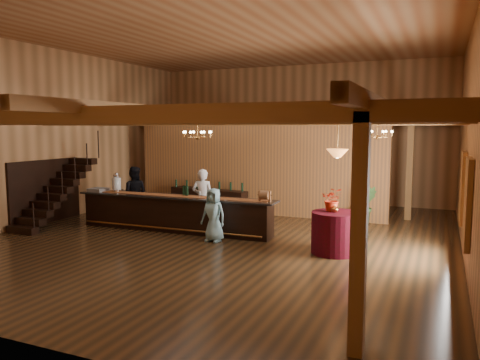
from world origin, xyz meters
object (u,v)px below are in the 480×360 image
at_px(beverage_dispenser, 117,183).
at_px(pendant_lamp, 337,153).
at_px(backbar_shelf, 208,201).
at_px(chandelier_right, 377,134).
at_px(raffle_drum, 265,195).
at_px(floor_plant, 365,206).
at_px(round_table, 336,233).
at_px(guest, 214,215).
at_px(staff_second, 134,194).
at_px(chandelier_left, 197,134).
at_px(bartender, 203,199).
at_px(tasting_bar, 174,213).

bearing_deg(beverage_dispenser, pendant_lamp, -4.81).
xyz_separation_m(backbar_shelf, chandelier_right, (5.87, -1.34, 2.41)).
bearing_deg(raffle_drum, floor_plant, 53.93).
xyz_separation_m(round_table, pendant_lamp, (0.00, 0.00, 1.90)).
xyz_separation_m(backbar_shelf, guest, (2.05, -3.68, 0.29)).
relative_size(beverage_dispenser, staff_second, 0.34).
relative_size(backbar_shelf, chandelier_right, 3.76).
distance_m(staff_second, floor_plant, 7.31).
distance_m(backbar_shelf, chandelier_right, 6.49).
bearing_deg(chandelier_left, bartender, 109.87).
distance_m(raffle_drum, staff_second, 4.84).
bearing_deg(raffle_drum, chandelier_left, -172.63).
distance_m(pendant_lamp, floor_plant, 4.03).
distance_m(pendant_lamp, bartender, 4.65).
xyz_separation_m(guest, floor_plant, (3.36, 3.71, -0.10)).
bearing_deg(chandelier_left, raffle_drum, 7.37).
relative_size(round_table, staff_second, 0.66).
relative_size(chandelier_right, floor_plant, 0.66).
bearing_deg(beverage_dispenser, raffle_drum, 0.24).
distance_m(beverage_dispenser, raffle_drum, 4.84).
relative_size(tasting_bar, guest, 4.37).
height_order(round_table, chandelier_right, chandelier_right).
bearing_deg(floor_plant, raffle_drum, -126.07).
bearing_deg(staff_second, backbar_shelf, -146.66).
relative_size(backbar_shelf, chandelier_left, 3.76).
height_order(staff_second, floor_plant, staff_second).
bearing_deg(chandelier_left, chandelier_right, 22.52).
bearing_deg(chandelier_left, tasting_bar, 166.22).
xyz_separation_m(backbar_shelf, staff_second, (-1.54, -2.22, 0.46)).
bearing_deg(bartender, beverage_dispenser, 1.60).
height_order(round_table, guest, guest).
relative_size(backbar_shelf, pendant_lamp, 3.34).
bearing_deg(round_table, chandelier_left, 174.83).
xyz_separation_m(chandelier_right, pendant_lamp, (-0.61, -2.23, -0.44)).
height_order(chandelier_right, pendant_lamp, same).
bearing_deg(bartender, chandelier_left, 97.69).
bearing_deg(bartender, backbar_shelf, -78.52).
distance_m(tasting_bar, backbar_shelf, 3.03).
relative_size(tasting_bar, bartender, 3.48).
relative_size(round_table, chandelier_left, 1.44).
bearing_deg(floor_plant, chandelier_left, -141.42).
height_order(chandelier_right, bartender, chandelier_right).
distance_m(tasting_bar, floor_plant, 5.83).
distance_m(backbar_shelf, pendant_lamp, 6.66).
distance_m(chandelier_right, pendant_lamp, 2.36).
xyz_separation_m(chandelier_left, pendant_lamp, (3.91, -0.35, -0.42)).
height_order(raffle_drum, staff_second, staff_second).
xyz_separation_m(backbar_shelf, round_table, (5.26, -3.58, 0.08)).
xyz_separation_m(raffle_drum, floor_plant, (2.19, 3.00, -0.60)).
bearing_deg(staff_second, chandelier_right, 164.87).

